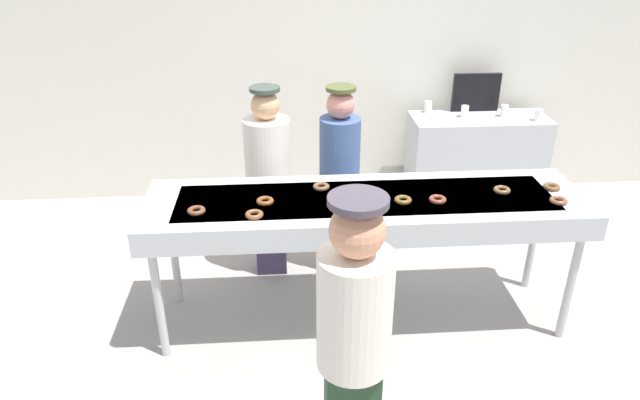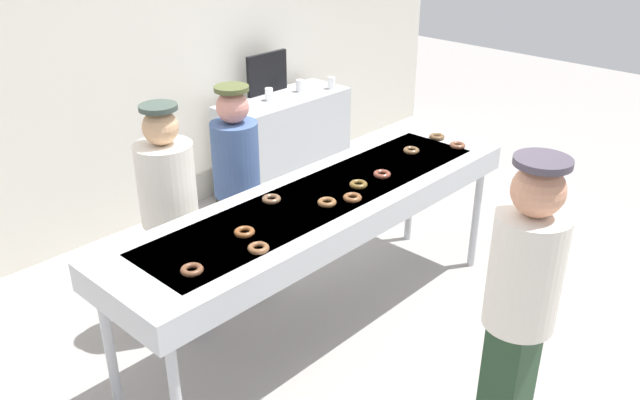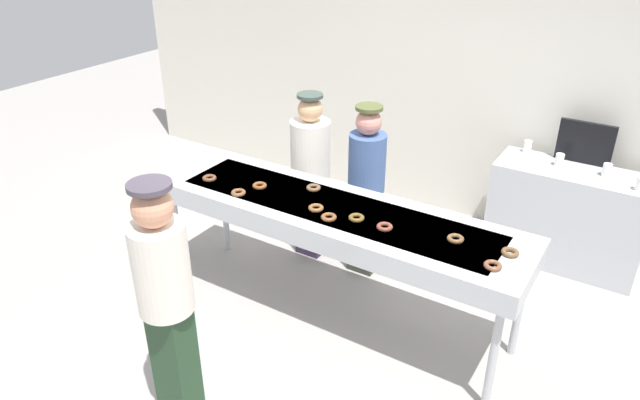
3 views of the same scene
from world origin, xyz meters
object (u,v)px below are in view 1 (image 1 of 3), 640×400
chocolate_donut_8 (552,187)px  chocolate_donut_10 (502,190)px  paper_cup_0 (504,111)px  paper_cup_1 (465,111)px  chocolate_donut_5 (355,204)px  paper_cup_3 (538,115)px  chocolate_donut_0 (558,201)px  worker_assistant (339,173)px  chocolate_donut_1 (254,215)px  chocolate_donut_6 (321,187)px  chocolate_donut_9 (196,211)px  worker_baker (268,172)px  customer_waiting (353,350)px  menu_display (476,92)px  fryer_conveyor (365,209)px  paper_cup_2 (428,107)px  chocolate_donut_4 (265,201)px  prep_counter (475,162)px  chocolate_donut_7 (403,200)px  chocolate_donut_2 (438,199)px  chocolate_donut_3 (380,208)px

chocolate_donut_8 → chocolate_donut_10: size_ratio=1.00×
paper_cup_0 → paper_cup_1: bearing=178.8°
chocolate_donut_5 → paper_cup_3: paper_cup_3 is taller
chocolate_donut_0 → paper_cup_0: size_ratio=1.01×
chocolate_donut_10 → worker_assistant: 1.24m
chocolate_donut_1 → chocolate_donut_6: same height
chocolate_donut_8 → worker_assistant: (-1.38, 0.65, -0.14)m
chocolate_donut_5 → worker_assistant: (-0.01, 0.81, -0.14)m
chocolate_donut_6 → chocolate_donut_9: same height
chocolate_donut_1 → worker_baker: size_ratio=0.07×
chocolate_donut_9 → paper_cup_1: size_ratio=1.01×
chocolate_donut_6 → paper_cup_1: (1.49, 1.64, -0.02)m
customer_waiting → paper_cup_3: customer_waiting is taller
chocolate_donut_0 → menu_display: size_ratio=0.24×
fryer_conveyor → chocolate_donut_8: bearing=2.0°
customer_waiting → paper_cup_2: (1.15, 3.40, 0.01)m
chocolate_donut_4 → chocolate_donut_10: (1.59, 0.05, 0.00)m
fryer_conveyor → prep_counter: size_ratio=2.24×
chocolate_donut_9 → prep_counter: 3.15m
chocolate_donut_1 → paper_cup_0: 3.06m
chocolate_donut_7 → chocolate_donut_8: same height
worker_assistant → customer_waiting: customer_waiting is taller
chocolate_donut_10 → chocolate_donut_0: bearing=-30.4°
chocolate_donut_0 → chocolate_donut_6: size_ratio=1.00×
chocolate_donut_1 → chocolate_donut_2: size_ratio=1.00×
chocolate_donut_5 → worker_assistant: 0.82m
chocolate_donut_3 → menu_display: menu_display is taller
menu_display → chocolate_donut_8: bearing=-92.4°
chocolate_donut_2 → chocolate_donut_6: 0.78m
fryer_conveyor → worker_baker: (-0.65, 0.68, -0.01)m
chocolate_donut_6 → chocolate_donut_8: (1.56, -0.11, 0.00)m
chocolate_donut_1 → chocolate_donut_6: (0.44, 0.38, 0.00)m
chocolate_donut_0 → chocolate_donut_5: 1.32m
paper_cup_1 → chocolate_donut_5: bearing=-124.2°
chocolate_donut_0 → worker_assistant: bearing=147.2°
chocolate_donut_5 → chocolate_donut_10: (1.01, 0.13, 0.00)m
menu_display → chocolate_donut_10: bearing=-102.5°
chocolate_donut_2 → chocolate_donut_9: 1.54m
chocolate_donut_2 → chocolate_donut_3: same height
fryer_conveyor → chocolate_donut_10: 0.93m
fryer_conveyor → paper_cup_1: paper_cup_1 is taller
chocolate_donut_8 → paper_cup_1: paper_cup_1 is taller
menu_display → chocolate_donut_3: bearing=-121.0°
chocolate_donut_8 → chocolate_donut_5: bearing=-173.4°
chocolate_donut_8 → worker_baker: 2.04m
chocolate_donut_8 → chocolate_donut_10: bearing=-175.8°
menu_display → paper_cup_1: bearing=-129.5°
chocolate_donut_0 → paper_cup_1: paper_cup_1 is taller
paper_cup_0 → paper_cup_3: 0.31m
chocolate_donut_6 → worker_assistant: size_ratio=0.07×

